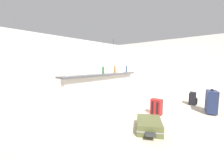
{
  "coord_description": "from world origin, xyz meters",
  "views": [
    {
      "loc": [
        -3.93,
        -2.65,
        1.35
      ],
      "look_at": [
        0.02,
        0.87,
        0.76
      ],
      "focal_mm": 23.03,
      "sensor_mm": 36.0,
      "label": 1
    }
  ],
  "objects_px": {
    "bottle_amber": "(115,69)",
    "backpack_red": "(157,107)",
    "bottle_green": "(103,70)",
    "bottle_blue": "(126,69)",
    "backpack_black": "(193,99)",
    "dining_chair_near_partition": "(119,83)",
    "suitcase_upright_navy": "(211,102)",
    "dining_table": "(112,79)",
    "bottle_white": "(67,72)",
    "suitcase_flat_olive": "(149,125)",
    "pendant_lamp": "(113,55)",
    "grocery_bag": "(119,70)",
    "bottle_clear": "(85,71)"
  },
  "relations": [
    {
      "from": "bottle_green",
      "to": "pendant_lamp",
      "type": "height_order",
      "value": "pendant_lamp"
    },
    {
      "from": "bottle_clear",
      "to": "bottle_amber",
      "type": "bearing_deg",
      "value": -1.98
    },
    {
      "from": "bottle_amber",
      "to": "bottle_blue",
      "type": "relative_size",
      "value": 1.07
    },
    {
      "from": "bottle_green",
      "to": "suitcase_upright_navy",
      "type": "xyz_separation_m",
      "value": [
        1.47,
        -2.7,
        -0.83
      ]
    },
    {
      "from": "bottle_white",
      "to": "dining_chair_near_partition",
      "type": "xyz_separation_m",
      "value": [
        2.98,
        0.7,
        -0.63
      ]
    },
    {
      "from": "grocery_bag",
      "to": "suitcase_upright_navy",
      "type": "bearing_deg",
      "value": -78.27
    },
    {
      "from": "bottle_green",
      "to": "grocery_bag",
      "type": "height_order",
      "value": "bottle_green"
    },
    {
      "from": "bottle_clear",
      "to": "suitcase_flat_olive",
      "type": "bearing_deg",
      "value": -89.0
    },
    {
      "from": "bottle_blue",
      "to": "dining_table",
      "type": "xyz_separation_m",
      "value": [
        0.6,
        1.29,
        -0.52
      ]
    },
    {
      "from": "pendant_lamp",
      "to": "bottle_green",
      "type": "bearing_deg",
      "value": -146.69
    },
    {
      "from": "dining_chair_near_partition",
      "to": "suitcase_upright_navy",
      "type": "xyz_separation_m",
      "value": [
        -0.25,
        -3.43,
        -0.19
      ]
    },
    {
      "from": "backpack_red",
      "to": "dining_chair_near_partition",
      "type": "bearing_deg",
      "value": 60.7
    },
    {
      "from": "backpack_red",
      "to": "suitcase_upright_navy",
      "type": "relative_size",
      "value": 0.63
    },
    {
      "from": "bottle_amber",
      "to": "backpack_red",
      "type": "bearing_deg",
      "value": -97.9
    },
    {
      "from": "backpack_red",
      "to": "suitcase_upright_navy",
      "type": "distance_m",
      "value": 1.53
    },
    {
      "from": "bottle_blue",
      "to": "dining_chair_near_partition",
      "type": "bearing_deg",
      "value": 56.24
    },
    {
      "from": "grocery_bag",
      "to": "backpack_black",
      "type": "height_order",
      "value": "grocery_bag"
    },
    {
      "from": "bottle_green",
      "to": "grocery_bag",
      "type": "bearing_deg",
      "value": 4.67
    },
    {
      "from": "dining_chair_near_partition",
      "to": "dining_table",
      "type": "bearing_deg",
      "value": 79.22
    },
    {
      "from": "bottle_white",
      "to": "backpack_black",
      "type": "bearing_deg",
      "value": -32.78
    },
    {
      "from": "backpack_black",
      "to": "suitcase_upright_navy",
      "type": "relative_size",
      "value": 0.63
    },
    {
      "from": "bottle_blue",
      "to": "pendant_lamp",
      "type": "relative_size",
      "value": 0.29
    },
    {
      "from": "grocery_bag",
      "to": "backpack_red",
      "type": "xyz_separation_m",
      "value": [
        -0.49,
        -1.69,
        -0.95
      ]
    },
    {
      "from": "bottle_clear",
      "to": "bottle_amber",
      "type": "relative_size",
      "value": 0.78
    },
    {
      "from": "backpack_black",
      "to": "backpack_red",
      "type": "bearing_deg",
      "value": 163.48
    },
    {
      "from": "backpack_black",
      "to": "bottle_clear",
      "type": "bearing_deg",
      "value": 140.52
    },
    {
      "from": "bottle_blue",
      "to": "backpack_red",
      "type": "bearing_deg",
      "value": -117.09
    },
    {
      "from": "pendant_lamp",
      "to": "backpack_red",
      "type": "height_order",
      "value": "pendant_lamp"
    },
    {
      "from": "suitcase_flat_olive",
      "to": "dining_chair_near_partition",
      "type": "bearing_deg",
      "value": 48.78
    },
    {
      "from": "grocery_bag",
      "to": "dining_chair_near_partition",
      "type": "height_order",
      "value": "grocery_bag"
    },
    {
      "from": "bottle_white",
      "to": "suitcase_flat_olive",
      "type": "distance_m",
      "value": 2.3
    },
    {
      "from": "suitcase_flat_olive",
      "to": "pendant_lamp",
      "type": "bearing_deg",
      "value": 51.71
    },
    {
      "from": "suitcase_upright_navy",
      "to": "dining_table",
      "type": "bearing_deg",
      "value": 84.95
    },
    {
      "from": "bottle_green",
      "to": "suitcase_flat_olive",
      "type": "bearing_deg",
      "value": -107.27
    },
    {
      "from": "bottle_green",
      "to": "bottle_blue",
      "type": "height_order",
      "value": "bottle_blue"
    },
    {
      "from": "backpack_red",
      "to": "backpack_black",
      "type": "bearing_deg",
      "value": -16.52
    },
    {
      "from": "bottle_clear",
      "to": "backpack_red",
      "type": "relative_size",
      "value": 0.49
    },
    {
      "from": "bottle_blue",
      "to": "suitcase_upright_navy",
      "type": "height_order",
      "value": "bottle_blue"
    },
    {
      "from": "bottle_blue",
      "to": "dining_table",
      "type": "distance_m",
      "value": 1.51
    },
    {
      "from": "dining_chair_near_partition",
      "to": "suitcase_flat_olive",
      "type": "distance_m",
      "value": 3.54
    },
    {
      "from": "dining_table",
      "to": "backpack_red",
      "type": "height_order",
      "value": "dining_table"
    },
    {
      "from": "bottle_clear",
      "to": "suitcase_flat_olive",
      "type": "relative_size",
      "value": 0.23
    },
    {
      "from": "bottle_green",
      "to": "grocery_bag",
      "type": "distance_m",
      "value": 0.9
    },
    {
      "from": "bottle_clear",
      "to": "dining_chair_near_partition",
      "type": "relative_size",
      "value": 0.22
    },
    {
      "from": "bottle_clear",
      "to": "bottle_blue",
      "type": "distance_m",
      "value": 1.86
    },
    {
      "from": "bottle_white",
      "to": "bottle_blue",
      "type": "xyz_separation_m",
      "value": [
        2.48,
        -0.05,
        0.02
      ]
    },
    {
      "from": "backpack_black",
      "to": "grocery_bag",
      "type": "bearing_deg",
      "value": 118.47
    },
    {
      "from": "bottle_amber",
      "to": "backpack_red",
      "type": "height_order",
      "value": "bottle_amber"
    },
    {
      "from": "bottle_clear",
      "to": "dining_table",
      "type": "height_order",
      "value": "bottle_clear"
    },
    {
      "from": "bottle_amber",
      "to": "grocery_bag",
      "type": "height_order",
      "value": "bottle_amber"
    }
  ]
}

